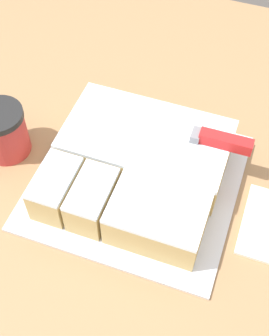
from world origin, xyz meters
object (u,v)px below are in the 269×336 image
cake (136,167)px  coffee_cup (3,131)px  cake_board (134,181)px  knife (204,137)px

cake → coffee_cup: coffee_cup is taller
cake_board → coffee_cup: size_ratio=3.63×
cake_board → cake: (0.00, 0.00, 0.04)m
cake → coffee_cup: size_ratio=2.95×
knife → coffee_cup: 0.37m
coffee_cup → knife: bearing=12.8°
cake → cake_board: bearing=-138.2°
cake_board → knife: (0.10, 0.07, 0.08)m
cake → coffee_cup: (-0.26, -0.01, 0.01)m
cake_board → cake: cake is taller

